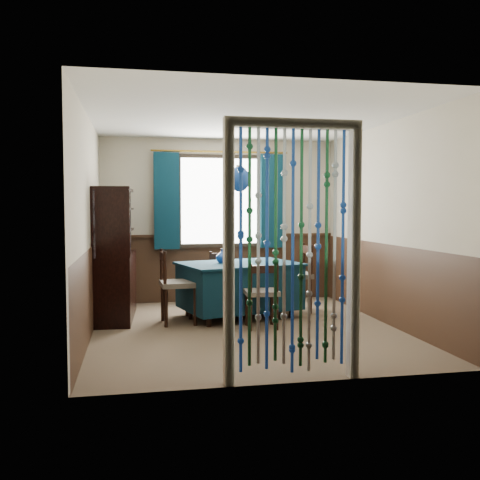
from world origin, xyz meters
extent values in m
plane|color=brown|center=(0.00, 0.00, 0.00)|extent=(4.00, 4.00, 0.00)
plane|color=silver|center=(0.00, 0.00, 2.50)|extent=(4.00, 4.00, 0.00)
plane|color=#BAB198|center=(0.00, 2.00, 1.25)|extent=(3.60, 0.00, 3.60)
plane|color=#BAB198|center=(0.00, -2.00, 1.25)|extent=(3.60, 0.00, 3.60)
plane|color=#BAB198|center=(-1.80, 0.00, 1.25)|extent=(0.00, 4.00, 4.00)
plane|color=#BAB198|center=(1.80, 0.00, 1.25)|extent=(0.00, 4.00, 4.00)
plane|color=#362114|center=(0.00, 1.99, 0.50)|extent=(3.60, 0.00, 3.60)
plane|color=#362114|center=(0.00, -1.99, 0.50)|extent=(3.60, 0.00, 3.60)
plane|color=#362114|center=(-1.79, 0.00, 0.50)|extent=(0.00, 4.00, 4.00)
plane|color=#362114|center=(1.79, 0.00, 0.50)|extent=(0.00, 4.00, 4.00)
cube|color=black|center=(0.00, 1.95, 1.55)|extent=(1.32, 0.12, 1.42)
cube|color=#0A2534|center=(0.06, 0.71, 0.41)|extent=(1.65, 1.32, 0.57)
cube|color=#0A2534|center=(0.06, 0.71, 0.71)|extent=(1.72, 1.40, 0.03)
cylinder|color=black|center=(-0.42, 0.21, 0.07)|extent=(0.07, 0.07, 0.14)
cylinder|color=black|center=(0.73, 0.52, 0.07)|extent=(0.07, 0.07, 0.14)
cylinder|color=black|center=(-0.60, 0.91, 0.07)|extent=(0.07, 0.07, 0.14)
cylinder|color=black|center=(0.54, 1.21, 0.07)|extent=(0.07, 0.07, 0.14)
cylinder|color=black|center=(0.04, -0.12, 0.20)|extent=(0.04, 0.04, 0.41)
cylinder|color=black|center=(0.35, -0.13, 0.20)|extent=(0.04, 0.04, 0.41)
cylinder|color=black|center=(0.05, 0.18, 0.20)|extent=(0.04, 0.04, 0.41)
cylinder|color=black|center=(0.37, 0.17, 0.20)|extent=(0.04, 0.04, 0.41)
cube|color=#5B5549|center=(0.20, 0.03, 0.43)|extent=(0.41, 0.40, 0.05)
cube|color=black|center=(0.19, -0.13, 0.73)|extent=(0.34, 0.06, 0.09)
cylinder|color=black|center=(0.04, -0.13, 0.60)|extent=(0.04, 0.04, 0.40)
cylinder|color=black|center=(0.35, -0.14, 0.60)|extent=(0.04, 0.04, 0.40)
cylinder|color=black|center=(0.11, 1.49, 0.21)|extent=(0.04, 0.04, 0.41)
cylinder|color=black|center=(-0.21, 1.50, 0.21)|extent=(0.04, 0.04, 0.41)
cylinder|color=black|center=(0.10, 1.18, 0.21)|extent=(0.04, 0.04, 0.41)
cylinder|color=black|center=(-0.22, 1.20, 0.21)|extent=(0.04, 0.04, 0.41)
cube|color=#5B5549|center=(-0.05, 1.34, 0.44)|extent=(0.41, 0.40, 0.05)
cube|color=black|center=(-0.05, 1.50, 0.74)|extent=(0.34, 0.05, 0.09)
cylinder|color=black|center=(0.11, 1.50, 0.61)|extent=(0.04, 0.04, 0.40)
cylinder|color=black|center=(-0.21, 1.51, 0.61)|extent=(0.04, 0.04, 0.40)
cylinder|color=black|center=(-0.95, 0.65, 0.23)|extent=(0.05, 0.05, 0.47)
cylinder|color=black|center=(-0.93, 0.27, 0.23)|extent=(0.05, 0.05, 0.47)
cylinder|color=black|center=(-0.59, 0.67, 0.23)|extent=(0.05, 0.05, 0.47)
cylinder|color=black|center=(-0.57, 0.30, 0.23)|extent=(0.05, 0.05, 0.47)
cube|color=#5B5549|center=(-0.76, 0.47, 0.50)|extent=(0.47, 0.48, 0.06)
cube|color=black|center=(-0.95, 0.46, 0.84)|extent=(0.06, 0.40, 0.10)
cylinder|color=black|center=(-0.96, 0.65, 0.70)|extent=(0.04, 0.04, 0.46)
cylinder|color=black|center=(-0.94, 0.27, 0.70)|extent=(0.04, 0.04, 0.46)
cylinder|color=black|center=(1.06, 0.73, 0.24)|extent=(0.05, 0.05, 0.48)
cylinder|color=black|center=(1.07, 1.12, 0.24)|extent=(0.05, 0.05, 0.48)
cylinder|color=black|center=(0.69, 0.74, 0.24)|extent=(0.05, 0.05, 0.48)
cylinder|color=black|center=(0.70, 1.13, 0.24)|extent=(0.05, 0.05, 0.48)
cube|color=#5B5549|center=(0.88, 0.93, 0.51)|extent=(0.46, 0.48, 0.06)
cube|color=black|center=(1.07, 0.92, 0.86)|extent=(0.05, 0.41, 0.11)
cylinder|color=black|center=(1.07, 0.73, 0.71)|extent=(0.04, 0.04, 0.47)
cylinder|color=black|center=(1.08, 1.11, 0.71)|extent=(0.04, 0.04, 0.47)
cube|color=black|center=(-1.54, 0.92, 0.43)|extent=(0.52, 1.33, 0.85)
cube|color=black|center=(-1.54, 0.30, 1.28)|extent=(0.40, 0.07, 0.85)
cube|color=black|center=(-1.54, 1.54, 1.28)|extent=(0.40, 0.07, 0.85)
cube|color=black|center=(-1.54, 0.92, 1.69)|extent=(0.47, 1.32, 0.04)
cube|color=black|center=(-1.75, 0.92, 1.28)|extent=(0.10, 1.28, 0.85)
cube|color=black|center=(-1.51, 0.92, 1.15)|extent=(0.42, 1.24, 0.02)
cube|color=black|center=(-1.51, 0.92, 1.43)|extent=(0.42, 1.24, 0.02)
cylinder|color=olive|center=(0.06, 0.71, 2.16)|extent=(0.01, 0.01, 0.68)
ellipsoid|color=navy|center=(0.06, 0.71, 1.82)|extent=(0.27, 0.27, 0.33)
cylinder|color=olive|center=(0.06, 0.71, 1.99)|extent=(0.08, 0.08, 0.03)
imported|color=navy|center=(-0.16, 0.76, 0.81)|extent=(0.20, 0.20, 0.17)
imported|color=beige|center=(-1.49, 0.70, 1.19)|extent=(0.30, 0.30, 0.06)
imported|color=beige|center=(-1.49, 1.15, 0.95)|extent=(0.23, 0.23, 0.18)
camera|label=1|loc=(-1.28, -6.19, 1.46)|focal=40.00mm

